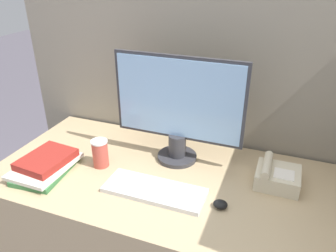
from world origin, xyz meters
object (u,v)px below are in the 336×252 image
book_stack (46,165)px  desk_telephone (277,176)px  keyboard (154,190)px  coffee_cup (100,153)px  monitor (178,110)px  mouse (220,204)px

book_stack → desk_telephone: (0.97, 0.27, 0.01)m
keyboard → book_stack: bearing=-176.5°
desk_telephone → coffee_cup: bearing=-169.6°
monitor → coffee_cup: bearing=-149.0°
monitor → mouse: 0.45m
keyboard → coffee_cup: bearing=162.6°
mouse → desk_telephone: size_ratio=0.31×
monitor → keyboard: bearing=-90.6°
keyboard → desk_telephone: size_ratio=2.33×
coffee_cup → book_stack: size_ratio=0.42×
keyboard → coffee_cup: 0.32m
keyboard → mouse: mouse is taller
keyboard → mouse: bearing=1.4°
monitor → book_stack: size_ratio=1.95×
desk_telephone → keyboard: bearing=-152.9°
monitor → coffee_cup: 0.40m
coffee_cup → desk_telephone: 0.78m
monitor → keyboard: 0.37m
keyboard → desk_telephone: (0.46, 0.24, 0.03)m
monitor → keyboard: (-0.00, -0.28, -0.24)m
mouse → book_stack: 0.79m
mouse → book_stack: bearing=-177.3°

